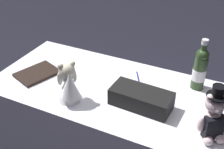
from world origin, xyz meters
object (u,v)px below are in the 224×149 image
gift_case_black (141,98)px  teddy_bear_bride (69,84)px  champagne_bottle (200,68)px  guestbook (37,73)px  teddy_bear_groom (213,118)px  signing_pen (138,77)px

gift_case_black → teddy_bear_bride: bearing=18.3°
champagne_bottle → guestbook: champagne_bottle is taller
teddy_bear_bride → champagne_bottle: champagne_bottle is taller
teddy_bear_bride → teddy_bear_groom: bearing=-176.3°
teddy_bear_groom → guestbook: size_ratio=1.15×
champagne_bottle → signing_pen: bearing=9.6°
champagne_bottle → gift_case_black: champagne_bottle is taller
signing_pen → gift_case_black: gift_case_black is taller
teddy_bear_groom → signing_pen: teddy_bear_groom is taller
teddy_bear_groom → guestbook: bearing=-4.3°
gift_case_black → guestbook: size_ratio=1.35×
teddy_bear_groom → champagne_bottle: (0.15, -0.40, 0.02)m
teddy_bear_bride → champagne_bottle: (-0.63, -0.45, 0.03)m
champagne_bottle → gift_case_black: (0.24, 0.32, -0.09)m
teddy_bear_bride → signing_pen: (-0.27, -0.39, -0.11)m
teddy_bear_bride → gift_case_black: teddy_bear_bride is taller
teddy_bear_groom → teddy_bear_bride: teddy_bear_groom is taller
teddy_bear_bride → champagne_bottle: 0.78m
teddy_bear_bride → gift_case_black: size_ratio=0.70×
teddy_bear_groom → champagne_bottle: size_ratio=0.91×
teddy_bear_bride → guestbook: teddy_bear_bride is taller
champagne_bottle → guestbook: bearing=17.8°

